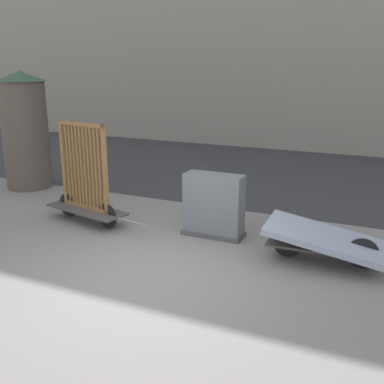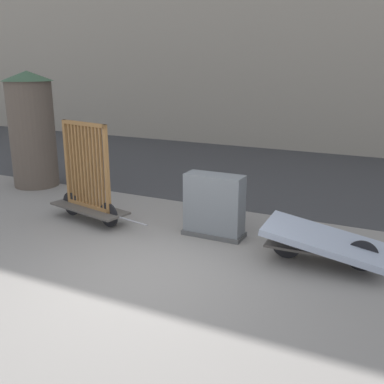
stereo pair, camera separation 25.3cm
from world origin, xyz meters
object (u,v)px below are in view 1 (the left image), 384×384
object	(u,v)px
bike_cart_with_bedframe	(86,189)
bike_cart_with_mattress	(325,240)
utility_cabinet	(214,208)
advertising_column	(25,129)

from	to	relation	value
bike_cart_with_bedframe	bike_cart_with_mattress	distance (m)	4.54
bike_cart_with_mattress	utility_cabinet	xyz separation A→B (m)	(-2.00, 0.36, 0.16)
bike_cart_with_bedframe	advertising_column	xyz separation A→B (m)	(-2.94, 1.57, 0.77)
advertising_column	bike_cart_with_mattress	bearing A→B (deg)	-11.87
bike_cart_with_mattress	bike_cart_with_bedframe	bearing A→B (deg)	177.89
utility_cabinet	advertising_column	xyz separation A→B (m)	(-5.47, 1.21, 0.92)
bike_cart_with_bedframe	advertising_column	distance (m)	3.42
bike_cart_with_mattress	advertising_column	world-z (taller)	advertising_column
bike_cart_with_bedframe	utility_cabinet	xyz separation A→B (m)	(2.53, 0.36, -0.16)
bike_cart_with_bedframe	utility_cabinet	size ratio (longest dim) A/B	2.16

